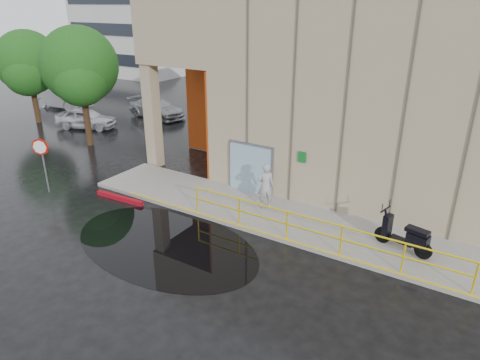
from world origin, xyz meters
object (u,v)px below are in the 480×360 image
object	(u,v)px
person	(266,186)
tree_near	(80,69)
car_a	(86,118)
red_curb	(120,198)
tree_far	(27,65)
car_c	(157,108)
scooter	(406,227)
car_b	(63,98)
stop_sign	(41,153)

from	to	relation	value
person	tree_near	distance (m)	13.04
car_a	red_curb	bearing A→B (deg)	-144.23
red_curb	tree_near	size ratio (longest dim) A/B	0.37
tree_far	car_c	bearing A→B (deg)	43.05
red_curb	car_c	bearing A→B (deg)	125.78
scooter	red_curb	bearing A→B (deg)	-156.20
red_curb	car_c	xyz separation A→B (m)	(-8.08, 11.21, 0.57)
car_b	car_c	bearing A→B (deg)	-83.22
scooter	car_b	bearing A→B (deg)	177.94
tree_far	car_a	bearing A→B (deg)	13.00
red_curb	car_a	bearing A→B (deg)	146.41
car_a	tree_far	distance (m)	5.12
car_b	car_c	world-z (taller)	car_b
stop_sign	red_curb	size ratio (longest dim) A/B	1.01
scooter	car_a	world-z (taller)	scooter
stop_sign	car_b	size ratio (longest dim) A/B	0.51
red_curb	tree_near	xyz separation A→B (m)	(-6.88, 4.27, 4.23)
stop_sign	red_curb	bearing A→B (deg)	12.50
scooter	tree_near	size ratio (longest dim) A/B	0.30
car_a	person	bearing A→B (deg)	-125.99
scooter	stop_sign	world-z (taller)	stop_sign
person	car_b	world-z (taller)	person
stop_sign	car_c	bearing A→B (deg)	105.48
scooter	car_b	xyz separation A→B (m)	(-27.17, 7.65, -0.22)
scooter	stop_sign	distance (m)	14.46
red_curb	car_c	size ratio (longest dim) A/B	0.53
stop_sign	red_curb	world-z (taller)	stop_sign
tree_near	stop_sign	bearing A→B (deg)	-55.38
red_curb	tree_far	xyz separation A→B (m)	(-13.92, 5.75, 3.76)
tree_near	car_b	bearing A→B (deg)	150.32
scooter	car_c	xyz separation A→B (m)	(-19.00, 9.25, -0.34)
person	scooter	distance (m)	5.34
stop_sign	car_a	size ratio (longest dim) A/B	0.63
scooter	car_b	distance (m)	28.22
stop_sign	scooter	bearing A→B (deg)	5.93
person	red_curb	distance (m)	6.16
person	car_b	distance (m)	23.01
person	car_a	distance (m)	16.20
tree_near	car_a	bearing A→B (deg)	142.70
person	stop_sign	bearing A→B (deg)	-14.95
car_c	person	bearing A→B (deg)	-116.57
car_b	tree_far	bearing A→B (deg)	-153.16
car_b	scooter	bearing A→B (deg)	-110.07
car_c	tree_near	size ratio (longest dim) A/B	0.70
stop_sign	car_c	size ratio (longest dim) A/B	0.53
scooter	stop_sign	bearing A→B (deg)	-154.21
scooter	tree_far	world-z (taller)	tree_far
car_b	car_c	distance (m)	8.33
tree_near	tree_far	bearing A→B (deg)	168.07
scooter	tree_near	distance (m)	18.26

